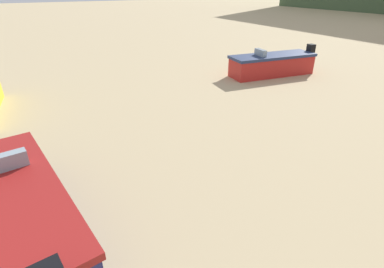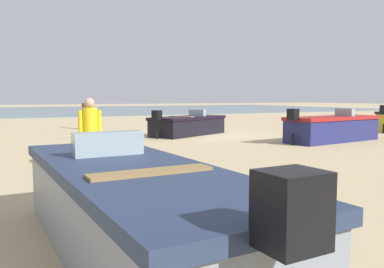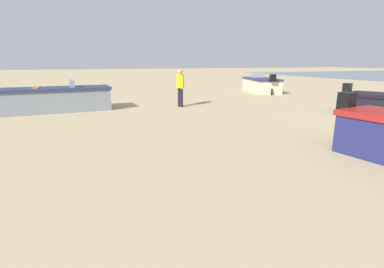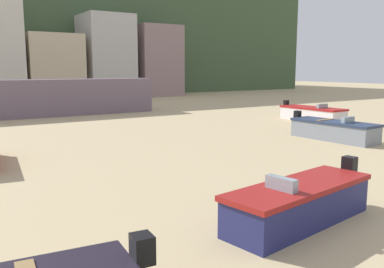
{
  "view_description": "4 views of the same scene",
  "coord_description": "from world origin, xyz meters",
  "views": [
    {
      "loc": [
        1.52,
        5.15,
        3.82
      ],
      "look_at": [
        -3.04,
        7.68,
        1.19
      ],
      "focal_mm": 28.05,
      "sensor_mm": 36.0,
      "label": 1
    },
    {
      "loc": [
        7.96,
        15.3,
        1.63
      ],
      "look_at": [
        5.17,
        9.66,
        1.04
      ],
      "focal_mm": 36.94,
      "sensor_mm": 36.0,
      "label": 2
    },
    {
      "loc": [
        -5.77,
        10.54,
        1.91
      ],
      "look_at": [
        -1.56,
        8.87,
        0.77
      ],
      "focal_mm": 26.84,
      "sensor_mm": 36.0,
      "label": 3
    },
    {
      "loc": [
        -10.17,
        -1.73,
        3.5
      ],
      "look_at": [
        -2.35,
        10.33,
        1.23
      ],
      "focal_mm": 38.83,
      "sensor_mm": 36.0,
      "label": 4
    }
  ],
  "objects": [
    {
      "name": "boat_cream_0",
      "position": [
        10.33,
        -0.74,
        0.46
      ],
      "size": [
        4.25,
        2.55,
        1.22
      ],
      "rotation": [
        0.0,
        0.0,
        4.42
      ],
      "color": "beige",
      "rests_on": "ground"
    },
    {
      "name": "boat_grey_3",
      "position": [
        6.76,
        11.49,
        0.49
      ],
      "size": [
        1.64,
        4.68,
        1.27
      ],
      "rotation": [
        0.0,
        0.0,
        3.19
      ],
      "color": "gray",
      "rests_on": "ground"
    },
    {
      "name": "beach_walker_foreground",
      "position": [
        6.09,
        6.38,
        0.95
      ],
      "size": [
        0.54,
        0.38,
        1.62
      ],
      "rotation": [
        0.0,
        0.0,
        0.13
      ],
      "color": "black",
      "rests_on": "ground"
    }
  ]
}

